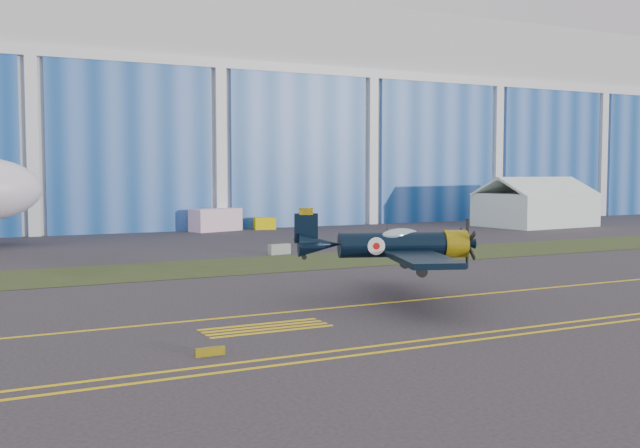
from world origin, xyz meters
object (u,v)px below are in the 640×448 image
shipping_container (216,220)px  tent (535,201)px  warbird (393,245)px  tug (265,223)px

shipping_container → tent: bearing=-33.5°
warbird → tug: (13.63, 51.28, -2.38)m
warbird → tug: size_ratio=6.51×
warbird → tug: warbird is taller
warbird → tent: (47.98, 40.29, 0.16)m
tug → shipping_container: bearing=-170.2°
shipping_container → tug: 6.38m
tug → warbird: bearing=-93.1°
warbird → tug: bearing=94.3°
tent → shipping_container: (-40.69, 11.22, -1.92)m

